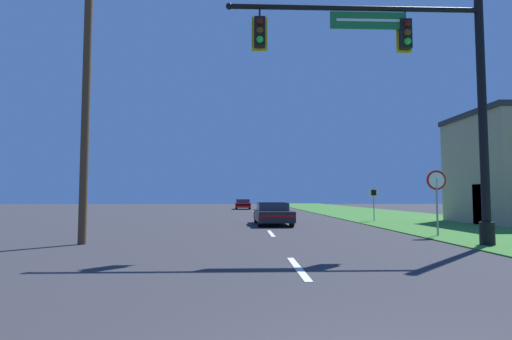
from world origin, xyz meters
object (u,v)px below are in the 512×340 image
object	(u,v)px
car_ahead	(273,214)
route_sign_post	(374,197)
utility_pole_near	(86,84)
stop_sign	(437,188)
signal_mast	(422,84)
far_car	(243,204)

from	to	relation	value
car_ahead	route_sign_post	distance (m)	6.87
route_sign_post	utility_pole_near	size ratio (longest dim) A/B	0.20
car_ahead	stop_sign	bearing A→B (deg)	-48.75
signal_mast	utility_pole_near	world-z (taller)	utility_pole_near
signal_mast	stop_sign	bearing A→B (deg)	58.37
far_car	utility_pole_near	distance (m)	36.42
signal_mast	car_ahead	xyz separation A→B (m)	(-4.02, 9.63, -4.46)
far_car	utility_pole_near	bearing A→B (deg)	-98.35
signal_mast	far_car	distance (m)	37.33
signal_mast	utility_pole_near	size ratio (longest dim) A/B	0.82
far_car	utility_pole_near	size ratio (longest dim) A/B	0.45
route_sign_post	utility_pole_near	bearing A→B (deg)	-139.96
far_car	stop_sign	xyz separation A→B (m)	(7.40, -33.68, 1.26)
stop_sign	car_ahead	bearing A→B (deg)	131.25
utility_pole_near	far_car	bearing A→B (deg)	81.65
car_ahead	route_sign_post	size ratio (longest dim) A/B	2.31
signal_mast	route_sign_post	size ratio (longest dim) A/B	4.11
stop_sign	utility_pole_near	xyz separation A→B (m)	(-12.65, -2.06, 3.37)
stop_sign	route_sign_post	xyz separation A→B (m)	(0.54, 9.02, -0.34)
stop_sign	far_car	bearing A→B (deg)	102.39
signal_mast	route_sign_post	distance (m)	12.72
signal_mast	stop_sign	distance (m)	4.73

